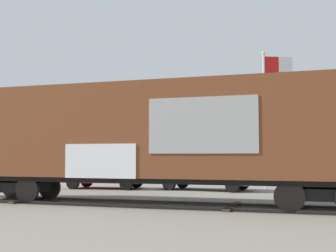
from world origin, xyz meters
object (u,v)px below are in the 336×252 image
freight_car (154,134)px  parked_car_red (105,172)px  flagpole (271,96)px  parked_car_silver (204,173)px

freight_car → parked_car_red: size_ratio=3.62×
flagpole → parked_car_red: (-8.25, -2.76, -4.00)m
parked_car_red → flagpole: bearing=18.5°
parked_car_red → parked_car_silver: (5.11, 0.36, 0.04)m
freight_car → flagpole: flagpole is taller
parked_car_red → parked_car_silver: parked_car_silver is taller
flagpole → parked_car_silver: (-3.15, -2.40, -3.96)m
freight_car → parked_car_red: freight_car is taller
flagpole → freight_car: bearing=-110.5°
parked_car_red → freight_car: bearing=-54.1°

